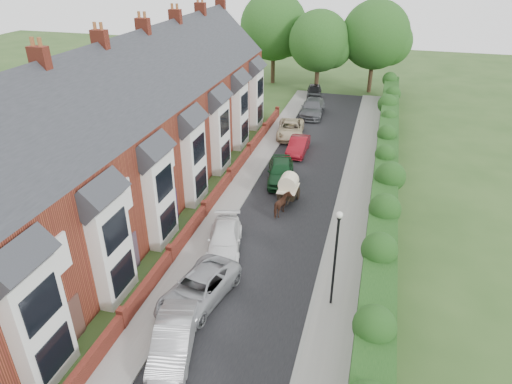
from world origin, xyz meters
The scene contains 23 objects.
ground centered at (0.00, 0.00, 0.00)m, with size 140.00×140.00×0.00m, color #2D4C1E.
road centered at (-0.50, 11.00, 0.01)m, with size 6.00×58.00×0.02m, color black.
pavement_hedge_side centered at (3.60, 11.00, 0.06)m, with size 2.20×58.00×0.12m, color gray.
pavement_house_side centered at (-4.35, 11.00, 0.06)m, with size 1.70×58.00×0.12m, color gray.
kerb_hedge_side centered at (2.55, 11.00, 0.07)m, with size 0.18×58.00×0.13m, color gray.
kerb_house_side centered at (-3.55, 11.00, 0.07)m, with size 0.18×58.00×0.13m, color gray.
hedge centered at (5.40, 11.00, 1.60)m, with size 2.10×58.00×2.85m.
terrace_row centered at (-10.87, 9.98, 4.47)m, with size 9.05×40.50×11.50m.
garden_wall_row centered at (-5.35, 10.00, 0.46)m, with size 0.35×40.35×1.10m.
lamppost centered at (3.40, 4.00, 3.30)m, with size 0.32×0.32×5.16m.
tree_far_left centered at (-2.65, 40.08, 5.71)m, with size 7.14×6.80×9.29m.
tree_far_right centered at (3.39, 42.08, 6.31)m, with size 7.98×7.60×10.31m.
tree_far_back centered at (-8.59, 43.08, 6.62)m, with size 8.40×8.00×10.82m.
car_silver_a centered at (-2.55, -0.70, 0.72)m, with size 1.53×4.37×1.44m, color #9D9DA1.
car_silver_b centered at (-2.76, 2.60, 0.70)m, with size 2.31×5.01×1.39m, color #9FA0A6.
car_white centered at (-2.97, 7.00, 0.65)m, with size 1.82×4.47×1.30m, color white.
car_green centered at (-1.84, 16.20, 0.80)m, with size 1.88×4.68×1.60m, color #113A1B.
car_red centered at (-1.61, 21.62, 0.66)m, with size 1.40×4.03×1.33m, color maroon.
car_beige centered at (-3.00, 25.23, 0.68)m, with size 2.27×4.92×1.37m, color beige.
car_grey centered at (-2.06, 31.68, 0.79)m, with size 2.21×5.43×1.58m, color #4C4E52.
car_black centered at (-2.93, 38.15, 0.69)m, with size 1.64×4.07×1.39m, color black.
horse centered at (-0.68, 11.53, 0.70)m, with size 0.76×1.66×1.41m, color #422418.
horse_cart centered at (-0.68, 13.33, 1.16)m, with size 1.27×2.82×2.03m.
Camera 1 is at (4.45, -13.04, 15.04)m, focal length 32.00 mm.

